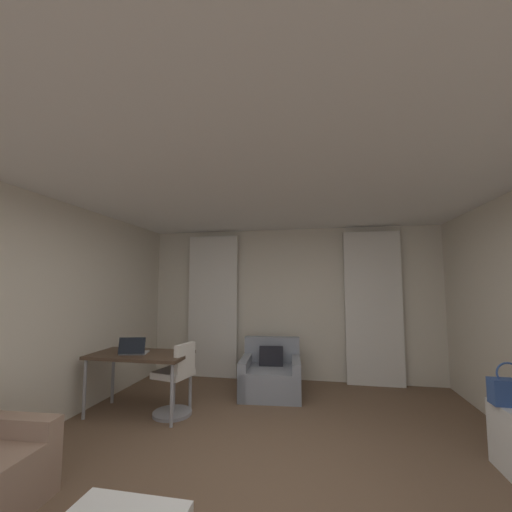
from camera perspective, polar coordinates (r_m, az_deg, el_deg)
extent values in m
plane|color=brown|center=(3.10, 0.80, -36.44)|extent=(12.00, 12.00, 0.00)
cube|color=beige|center=(5.67, 6.13, -8.35)|extent=(5.12, 0.06, 2.60)
cube|color=beige|center=(3.98, -38.47, -8.53)|extent=(0.06, 6.12, 2.60)
cube|color=white|center=(2.85, 0.73, 15.84)|extent=(5.12, 6.12, 0.06)
cube|color=silver|center=(5.82, -7.75, -8.75)|extent=(0.90, 0.06, 2.50)
cube|color=silver|center=(5.60, 20.35, -8.61)|extent=(0.90, 0.06, 2.50)
cube|color=#997A66|center=(3.54, -38.46, -26.02)|extent=(0.88, 0.21, 0.58)
cube|color=gray|center=(5.03, 2.68, -21.54)|extent=(0.93, 0.92, 0.39)
cube|color=gray|center=(5.29, 2.90, -16.38)|extent=(0.88, 0.21, 0.39)
cube|color=gray|center=(5.01, 7.25, -20.76)|extent=(0.19, 0.86, 0.53)
cube|color=gray|center=(5.05, -1.86, -20.66)|extent=(0.19, 0.86, 0.53)
cube|color=black|center=(5.08, 2.75, -17.92)|extent=(0.37, 0.23, 0.37)
cube|color=#4C3828|center=(4.48, -20.03, -16.35)|extent=(1.23, 0.65, 0.04)
cylinder|color=#99999E|center=(5.08, -24.32, -19.12)|extent=(0.04, 0.04, 0.70)
cylinder|color=#99999E|center=(4.56, -11.71, -21.14)|extent=(0.04, 0.04, 0.70)
cylinder|color=#99999E|center=(4.66, -28.45, -20.29)|extent=(0.04, 0.04, 0.70)
cylinder|color=#99999E|center=(4.08, -14.90, -23.01)|extent=(0.04, 0.04, 0.70)
cylinder|color=gray|center=(4.45, -14.74, -23.11)|extent=(0.06, 0.06, 0.46)
cylinder|color=gray|center=(4.52, -14.81, -25.64)|extent=(0.48, 0.48, 0.04)
cube|color=silver|center=(4.38, -14.65, -19.74)|extent=(0.48, 0.48, 0.08)
cube|color=silver|center=(4.23, -12.69, -17.38)|extent=(0.14, 0.36, 0.34)
cube|color=#ADADB2|center=(4.48, -21.01, -15.93)|extent=(0.36, 0.29, 0.02)
cube|color=black|center=(4.36, -21.40, -14.77)|extent=(0.32, 0.13, 0.20)
cube|color=#335193|center=(3.74, 38.71, -18.58)|extent=(0.30, 0.14, 0.22)
torus|color=#335193|center=(3.71, 38.56, -16.19)|extent=(0.20, 0.02, 0.20)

